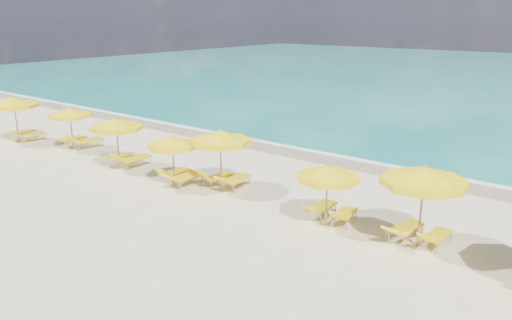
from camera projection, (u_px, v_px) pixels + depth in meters
The scene contains 26 objects.
ground_plane at pixel (232, 198), 19.35m from camera, with size 120.00×120.00×0.00m, color beige.
ocean at pixel (512, 78), 55.66m from camera, with size 120.00×80.00×0.30m, color #15796A.
wet_sand_band at pixel (328, 157), 24.95m from camera, with size 120.00×2.60×0.01m, color tan.
foam_line at pixel (336, 154), 25.55m from camera, with size 120.00×1.20×0.03m, color white.
whitecap_near at pixel (323, 114), 35.75m from camera, with size 14.00×0.36×0.05m, color white.
umbrella_0 at pixel (14, 102), 27.37m from camera, with size 2.95×2.95×2.59m.
umbrella_1 at pixel (70, 113), 25.98m from camera, with size 2.75×2.75×2.26m.
umbrella_2 at pixel (116, 124), 22.65m from camera, with size 2.76×2.76×2.40m.
umbrella_3 at pixel (173, 143), 20.33m from camera, with size 2.33×2.33×2.15m.
umbrella_4 at pixel (220, 138), 19.84m from camera, with size 2.74×2.74×2.51m.
umbrella_5 at pixel (328, 173), 16.32m from camera, with size 2.60×2.60×2.17m.
umbrella_6 at pixel (424, 177), 14.74m from camera, with size 3.28×3.28×2.63m.
lounger_0_left at pixel (23, 135), 28.58m from camera, with size 0.96×1.92×0.72m.
lounger_0_right at pixel (33, 137), 28.07m from camera, with size 0.75×1.79×0.65m.
lounger_1_left at pixel (73, 142), 26.98m from camera, with size 0.86×1.95×0.76m.
lounger_1_right at pixel (88, 144), 26.53m from camera, with size 0.92×2.00×0.94m.
lounger_2_left at pixel (118, 160), 23.70m from camera, with size 0.61×1.76×0.62m.
lounger_2_right at pixel (134, 162), 23.21m from camera, with size 0.68×1.97×0.91m.
lounger_3_left at pixel (175, 175), 21.39m from camera, with size 0.60×1.70×0.81m.
lounger_3_right at pixel (185, 181), 20.69m from camera, with size 0.69×1.92×0.80m.
lounger_4_left at pixel (218, 180), 20.77m from camera, with size 0.90×1.76×0.84m.
lounger_4_right at pixel (235, 183), 20.40m from camera, with size 0.82×1.93×0.80m.
lounger_5_left at pixel (321, 211), 17.55m from camera, with size 0.65×1.75×0.75m.
lounger_5_right at pixel (344, 217), 16.99m from camera, with size 0.80×1.66×0.75m.
lounger_6_left at pixel (405, 233), 15.76m from camera, with size 0.75×1.88×0.75m.
lounger_6_right at pixel (436, 240), 15.30m from camera, with size 0.62×1.66×0.72m.
Camera 1 is at (11.90, -13.74, 6.85)m, focal length 35.00 mm.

